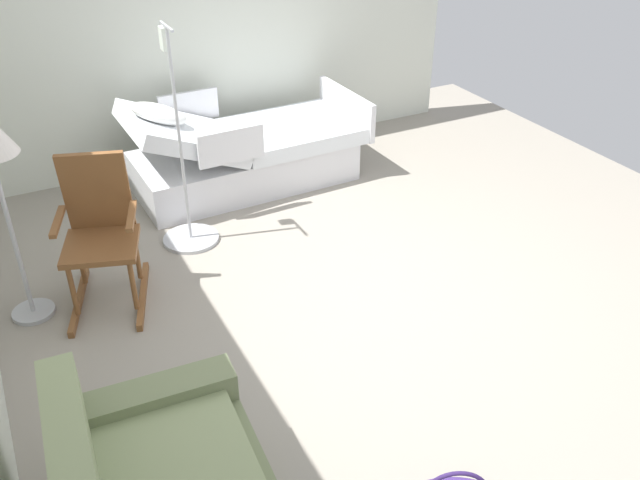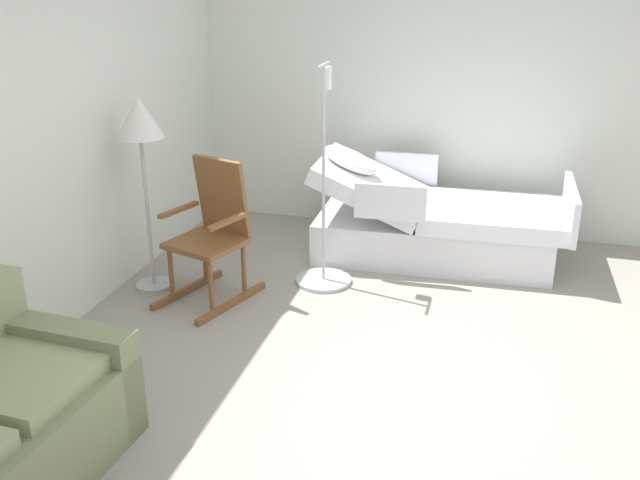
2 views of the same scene
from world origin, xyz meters
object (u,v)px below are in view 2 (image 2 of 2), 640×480
at_px(rocking_chair, 213,233).
at_px(floor_lamp, 140,131).
at_px(hospital_bed, 434,224).
at_px(iv_pole, 324,252).

height_order(rocking_chair, floor_lamp, floor_lamp).
height_order(hospital_bed, iv_pole, iv_pole).
height_order(floor_lamp, iv_pole, iv_pole).
height_order(rocking_chair, iv_pole, iv_pole).
xyz_separation_m(rocking_chair, floor_lamp, (0.02, 0.52, 0.72)).
bearing_deg(floor_lamp, rocking_chair, -92.52).
xyz_separation_m(hospital_bed, floor_lamp, (-1.16, 2.01, 0.93)).
xyz_separation_m(floor_lamp, iv_pole, (0.43, -1.25, -0.98)).
bearing_deg(floor_lamp, hospital_bed, -60.11).
relative_size(floor_lamp, iv_pole, 0.88).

